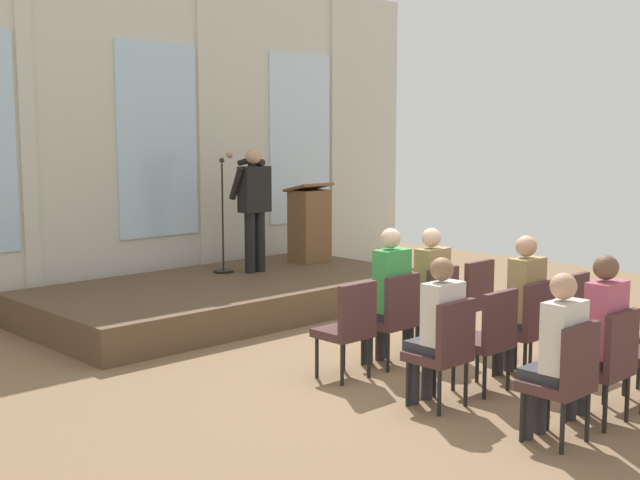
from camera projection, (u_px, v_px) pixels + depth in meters
The scene contains 22 objects.
ground_plane at pixel (445, 369), 8.33m from camera, with size 13.33×13.33×0.00m, color #846647.
rear_partition at pixel (157, 135), 11.74m from camera, with size 9.99×0.14×4.54m.
stage_platform at pixel (226, 297), 10.86m from camera, with size 4.97×2.55×0.41m, color brown.
speaker at pixel (254, 201), 11.39m from camera, with size 0.51×0.69×1.68m.
mic_stand at pixel (223, 248), 11.44m from camera, with size 0.28×0.28×1.56m.
lectern at pixel (309, 224), 12.37m from camera, with size 0.60×0.48×1.16m.
chair_r0_c0 at pixel (349, 324), 7.91m from camera, with size 0.46×0.44×0.94m.
chair_r0_c1 at pixel (394, 314), 8.33m from camera, with size 0.46×0.44×0.94m.
audience_r0_c1 at pixel (388, 290), 8.36m from camera, with size 0.36×0.39×1.39m.
chair_r0_c2 at pixel (434, 305), 8.76m from camera, with size 0.46×0.44×0.94m.
audience_r0_c2 at pixel (428, 284), 8.79m from camera, with size 0.36×0.39×1.34m.
chair_r0_c3 at pixel (470, 297), 9.19m from camera, with size 0.46×0.44×0.94m.
chair_r1_c0 at pixel (445, 347), 7.09m from camera, with size 0.46×0.44×0.94m.
audience_r1_c0 at pixel (437, 324), 7.13m from camera, with size 0.36×0.39×1.29m.
chair_r1_c1 at pixel (489, 334), 7.52m from camera, with size 0.46×0.44×0.94m.
chair_r1_c2 at pixel (528, 323), 7.95m from camera, with size 0.46×0.44×0.94m.
audience_r1_c2 at pixel (522, 299), 7.98m from camera, with size 0.36×0.39×1.36m.
chair_r1_c3 at pixel (563, 313), 8.38m from camera, with size 0.46×0.44×0.94m.
chair_r2_c0 at pixel (566, 376), 6.27m from camera, with size 0.46×0.44×0.94m.
audience_r2_c0 at pixel (557, 349), 6.31m from camera, with size 0.36×0.39×1.30m.
chair_r2_c1 at pixel (607, 360), 6.70m from camera, with size 0.46×0.44×0.94m.
audience_r2_c1 at pixel (600, 330), 6.73m from camera, with size 0.36×0.39×1.37m.
Camera 1 is at (-6.46, -5.02, 2.37)m, focal length 47.39 mm.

